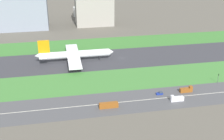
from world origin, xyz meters
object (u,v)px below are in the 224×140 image
Objects in this scene: bus_0 at (109,105)px; fuel_tank_west at (80,12)px; fuel_tank_centre at (102,9)px; airliner at (74,54)px; car_5 at (160,93)px; terminal_building at (21,4)px; truck_1 at (186,90)px; hangar_building at (94,11)px; traffic_light at (218,78)px; truck_0 at (177,99)px.

bus_0 is 237.09m from fuel_tank_west.
airliner is at bearing -107.07° from fuel_tank_centre.
bus_0 is at bearing -164.37° from car_5.
terminal_building is at bearing -155.31° from fuel_tank_centre.
hangar_building is at bearing 101.42° from truck_1.
car_5 is at bearing 180.00° from truck_1.
car_5 is 46.24m from traffic_light.
truck_1 is at bearing -84.82° from fuel_tank_centre.
fuel_tank_west reaches higher than truck_0.
terminal_building is (-49.05, 114.00, 21.00)m from airliner.
terminal_building is at bearing 123.06° from truck_1.
car_5 is (-7.48, 10.00, -0.75)m from truck_0.
truck_1 is 1.91× the size of car_5.
hangar_building is (-63.73, 174.01, 11.41)m from traffic_light.
airliner is 160.26m from fuel_tank_west.
truck_0 is 42.07m from traffic_light.
traffic_light is (45.42, 7.99, 3.37)m from car_5.
car_5 is 209.33m from terminal_building.
bus_0 is at bearing -95.19° from hangar_building.
truck_1 is 28.26m from traffic_light.
bus_0 is at bearing -167.50° from traffic_light.
bus_0 is at bearing -98.07° from fuel_tank_centre.
fuel_tank_centre is at bearing 102.25° from traffic_light.
traffic_light is (96.37, -60.01, -1.94)m from airliner.
traffic_light is 0.34× the size of fuel_tank_centre.
bus_0 is at bearing -169.54° from truck_1.
fuel_tank_west reaches higher than truck_1.
airliner is 97.56m from truck_0.
hangar_building is at bearing -109.77° from fuel_tank_centre.
fuel_tank_west is (-30.93, 227.00, 5.18)m from car_5.
terminal_building is 82.51m from hangar_building.
terminal_building is at bearing 118.79° from car_5.
terminal_building is (-145.42, 174.01, 22.94)m from traffic_light.
car_5 is at bearing -170.02° from traffic_light.
terminal_building is 109.37m from fuel_tank_centre.
terminal_building reaches higher than airliner.
truck_1 is 1.17× the size of traffic_light.
fuel_tank_centre reaches higher than traffic_light.
bus_0 is 0.63× the size of fuel_tank_west.
traffic_light is at bearing 9.98° from car_5.
truck_1 is 0.19× the size of hangar_building.
hangar_building reaches higher than traffic_light.
airliner reaches higher than fuel_tank_west.
hangar_building is (-18.31, 182.00, 14.78)m from car_5.
airliner is 3.04× the size of fuel_tank_centre.
hangar_building is 2.03× the size of fuel_tank_centre.
hangar_building is 2.38× the size of fuel_tank_west.
terminal_building is (-100.00, 182.00, 26.31)m from car_5.
traffic_light is (81.16, 17.99, 2.47)m from bus_0.
car_5 is (35.74, 10.00, -0.90)m from bus_0.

